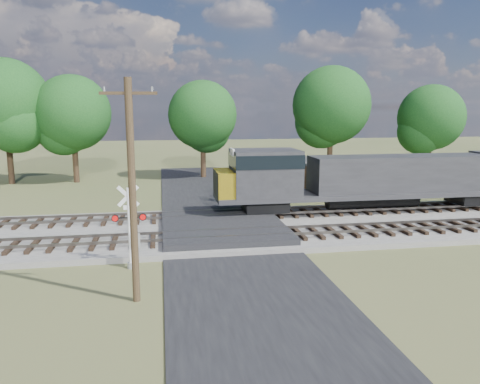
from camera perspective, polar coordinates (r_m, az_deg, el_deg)
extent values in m
plane|color=#46522B|center=(27.51, -2.08, -5.09)|extent=(160.00, 160.00, 0.00)
cube|color=gray|center=(30.82, 16.59, -3.55)|extent=(140.00, 10.00, 0.30)
cube|color=black|center=(27.50, -2.08, -5.01)|extent=(7.00, 60.00, 0.08)
cube|color=#262628|center=(27.91, -2.22, -4.20)|extent=(7.00, 9.00, 0.62)
cube|color=black|center=(25.84, 2.92, -5.22)|extent=(44.00, 2.60, 0.18)
cube|color=#57514A|center=(27.97, 19.52, -4.26)|extent=(140.00, 0.08, 0.15)
cube|color=#57514A|center=(29.19, 18.16, -3.58)|extent=(140.00, 0.08, 0.15)
cube|color=black|center=(30.59, 0.90, -2.75)|extent=(44.00, 2.60, 0.18)
cube|color=#57514A|center=(32.30, 15.24, -2.12)|extent=(140.00, 0.08, 0.15)
cube|color=#57514A|center=(33.58, 14.22, -1.61)|extent=(140.00, 0.08, 0.15)
cylinder|color=silver|center=(21.81, -13.32, -4.37)|extent=(0.13, 0.13, 3.76)
cylinder|color=gray|center=(22.30, -13.13, -8.70)|extent=(0.34, 0.34, 0.28)
cube|color=silver|center=(21.48, -13.48, -0.49)|extent=(0.98, 0.08, 0.98)
cube|color=silver|center=(21.48, -13.48, -0.49)|extent=(0.98, 0.08, 0.98)
cube|color=silver|center=(21.58, -13.42, -1.84)|extent=(0.47, 0.05, 0.21)
cube|color=black|center=(21.68, -13.37, -3.05)|extent=(1.50, 0.12, 0.06)
cylinder|color=red|center=(21.71, -14.99, -3.11)|extent=(0.34, 0.11, 0.34)
cylinder|color=red|center=(21.67, -11.76, -2.99)|extent=(0.34, 0.11, 0.34)
cube|color=gray|center=(21.95, -12.64, -5.78)|extent=(0.43, 0.30, 0.61)
cylinder|color=silver|center=(35.50, 0.70, 1.60)|extent=(0.14, 0.14, 3.86)
cylinder|color=gray|center=(35.81, 0.69, -1.22)|extent=(0.35, 0.35, 0.29)
cube|color=silver|center=(35.30, 0.71, 4.08)|extent=(1.00, 0.24, 1.01)
cube|color=silver|center=(35.30, 0.71, 4.08)|extent=(1.00, 0.24, 1.01)
cube|color=silver|center=(35.36, 0.70, 3.23)|extent=(0.48, 0.13, 0.21)
cube|color=black|center=(35.42, 0.70, 2.45)|extent=(1.52, 0.37, 0.06)
cylinder|color=red|center=(35.41, 1.72, 2.45)|extent=(0.36, 0.16, 0.35)
cylinder|color=red|center=(35.44, -0.31, 2.46)|extent=(0.36, 0.16, 0.35)
cube|color=gray|center=(35.60, 0.31, 0.68)|extent=(0.48, 0.37, 0.63)
cylinder|color=#382919|center=(17.60, -12.98, -0.20)|extent=(0.28, 0.28, 8.35)
cube|color=#382919|center=(17.32, -13.47, 11.65)|extent=(2.04, 0.38, 0.11)
cube|color=#4F3622|center=(39.59, 8.87, 1.64)|extent=(5.06, 5.06, 2.84)
cube|color=#323235|center=(39.39, 8.93, 3.82)|extent=(5.57, 5.57, 0.20)
cylinder|color=black|center=(49.97, -26.28, 4.27)|extent=(0.56, 0.56, 5.94)
sphere|color=#133D15|center=(49.78, -26.72, 9.71)|extent=(8.31, 8.31, 8.31)
cylinder|color=black|center=(48.55, -19.44, 4.16)|extent=(0.56, 0.56, 5.20)
sphere|color=#133D15|center=(48.33, -19.74, 9.07)|extent=(7.28, 7.28, 7.28)
cylinder|color=black|center=(48.97, -4.52, 4.66)|extent=(0.56, 0.56, 5.02)
sphere|color=#133D15|center=(48.74, -4.58, 9.36)|extent=(7.03, 7.03, 7.03)
cylinder|color=black|center=(50.61, 10.91, 5.12)|extent=(0.56, 0.56, 5.78)
sphere|color=#133D15|center=(50.42, 11.09, 10.36)|extent=(8.09, 8.09, 8.09)
cylinder|color=black|center=(52.93, 21.99, 4.25)|extent=(0.56, 0.56, 4.81)
sphere|color=#133D15|center=(52.71, 22.27, 8.41)|extent=(6.74, 6.74, 6.74)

